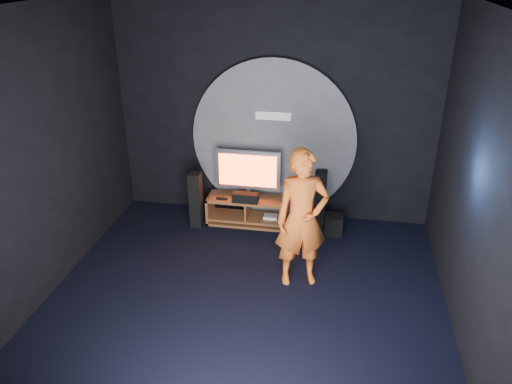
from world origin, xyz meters
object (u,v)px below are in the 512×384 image
tower_speaker_left (196,200)px  subwoofer (334,224)px  player (302,219)px  tower_speaker_right (320,198)px  media_console (248,212)px  tv (248,172)px

tower_speaker_left → subwoofer: bearing=3.7°
subwoofer → player: bearing=-106.8°
tower_speaker_right → player: size_ratio=0.49×
media_console → subwoofer: media_console is taller
tv → tower_speaker_left: bearing=-159.1°
tv → subwoofer: size_ratio=3.35×
tower_speaker_left → subwoofer: 2.20m
tv → player: size_ratio=0.55×
media_console → subwoofer: bearing=-3.8°
tower_speaker_right → player: player is taller
tv → tower_speaker_left: size_ratio=1.12×
media_console → tower_speaker_left: bearing=-163.7°
media_console → tv: 0.68m
player → tower_speaker_left: bearing=128.7°
tower_speaker_right → tower_speaker_left: bearing=-168.3°
tv → tower_speaker_right: size_ratio=1.12×
tower_speaker_right → subwoofer: tower_speaker_right is taller
media_console → subwoofer: size_ratio=4.18×
tv → subwoofer: (1.39, -0.16, -0.72)m
tv → tower_speaker_left: (-0.78, -0.30, -0.41)m
tower_speaker_left → player: player is taller
media_console → tower_speaker_left: size_ratio=1.39×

